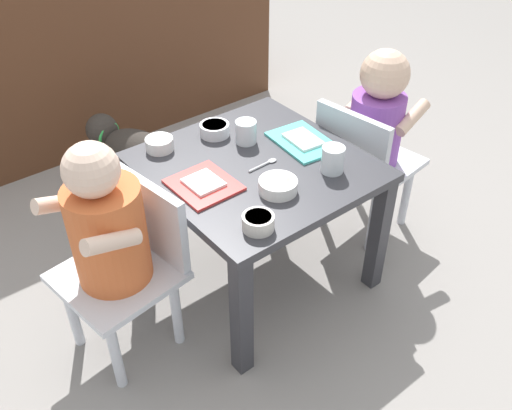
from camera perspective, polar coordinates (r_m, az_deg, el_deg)
The scene contains 15 objects.
ground_plane at distance 1.86m, azimuth 0.00°, elevation -6.72°, with size 7.00×7.00×0.00m, color gray.
kitchen_cabinet_back at distance 2.53m, azimuth -17.56°, elevation 15.67°, with size 1.75×0.36×0.86m, color #56331E.
dining_table at distance 1.64m, azimuth 0.00°, elevation 2.20°, with size 0.57×0.59×0.42m.
seated_child_left at distance 1.43m, azimuth -14.34°, elevation -2.61°, with size 0.32×0.32×0.66m.
seated_child_right at distance 1.86m, azimuth 11.79°, elevation 7.91°, with size 0.31×0.31×0.65m.
dog at distance 2.12m, azimuth -12.04°, elevation 5.28°, with size 0.26×0.43×0.30m.
food_tray_left at distance 1.51m, azimuth -5.24°, elevation 2.05°, with size 0.16×0.17×0.02m.
food_tray_right at distance 1.69m, azimuth 4.77°, elevation 6.39°, with size 0.16×0.22×0.02m.
water_cup_left at distance 1.68m, azimuth -1.02°, elevation 7.24°, with size 0.06×0.06×0.07m.
water_cup_right at distance 1.56m, azimuth 7.69°, elevation 4.41°, with size 0.06×0.06×0.07m.
cereal_bowl_left_side at distance 1.48m, azimuth 2.22°, elevation 1.98°, with size 0.10×0.10×0.03m.
veggie_bowl_near at distance 1.67m, azimuth -9.66°, elevation 6.09°, with size 0.08×0.08×0.04m.
veggie_bowl_far at distance 1.35m, azimuth 0.22°, elevation -1.69°, with size 0.08×0.08×0.04m.
cereal_bowl_right_side at distance 1.72m, azimuth -4.23°, elevation 7.59°, with size 0.09×0.09×0.04m.
spoon_by_left_tray at distance 1.59m, azimuth 0.96°, elevation 4.17°, with size 0.10×0.02×0.01m.
Camera 1 is at (-0.83, -1.04, 1.30)m, focal length 39.88 mm.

